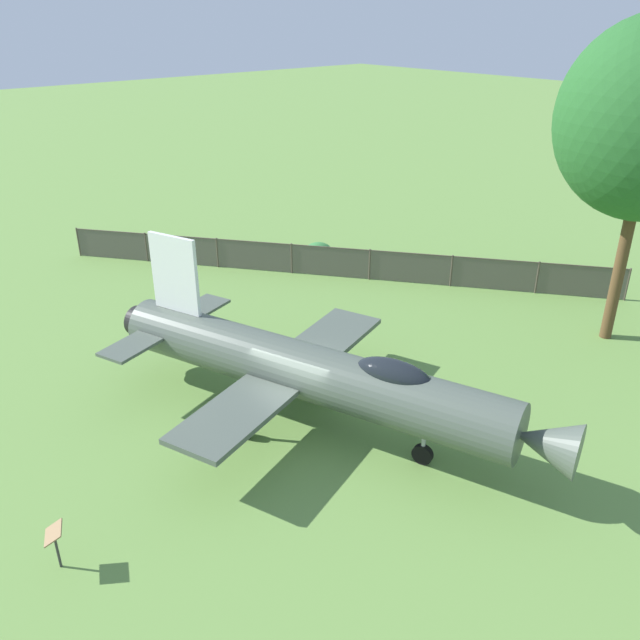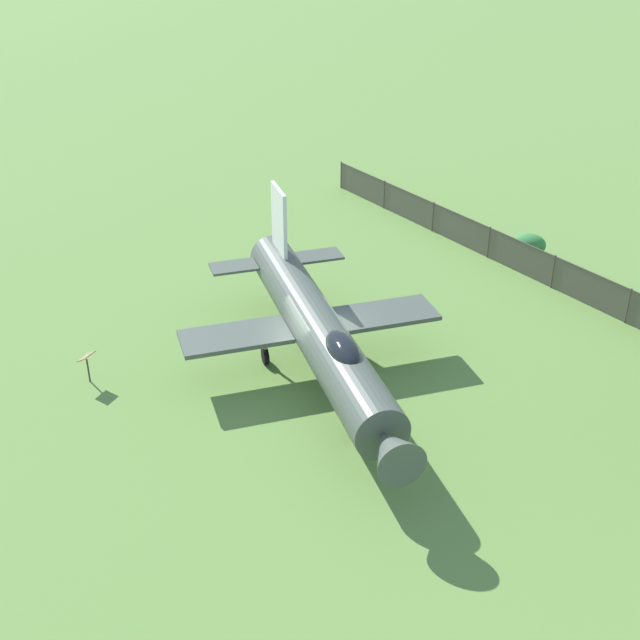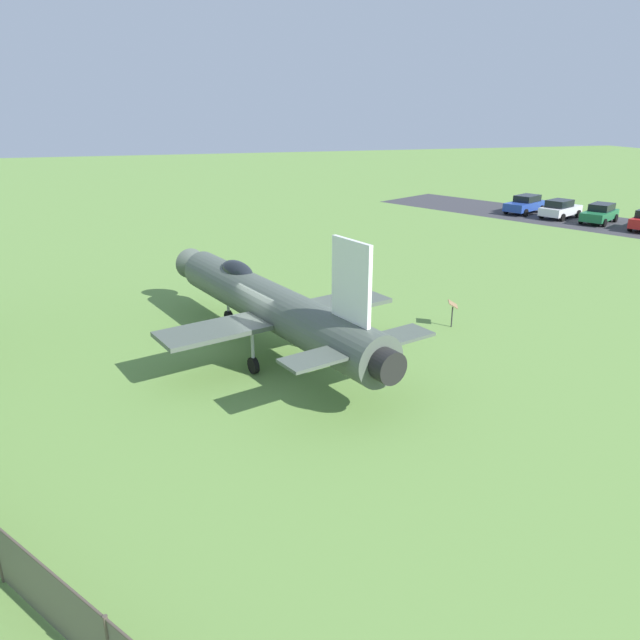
# 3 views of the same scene
# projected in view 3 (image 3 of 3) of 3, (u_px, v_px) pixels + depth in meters

# --- Properties ---
(ground_plane) EXTENTS (200.00, 200.00, 0.00)m
(ground_plane) POSITION_uv_depth(u_px,v_px,m) (273.00, 352.00, 22.96)
(ground_plane) COLOR #668E42
(parking_strip) EXTENTS (41.50, 27.46, 0.00)m
(parking_strip) POSITION_uv_depth(u_px,v_px,m) (622.00, 226.00, 46.65)
(parking_strip) COLOR #38383D
(parking_strip) RESTS_ON ground_plane
(display_jet) EXTENTS (14.27, 9.28, 5.24)m
(display_jet) POSITION_uv_depth(u_px,v_px,m) (267.00, 302.00, 22.61)
(display_jet) COLOR #4C564C
(display_jet) RESTS_ON ground_plane
(info_plaque) EXTENTS (0.71, 0.60, 1.14)m
(info_plaque) POSITION_uv_depth(u_px,v_px,m) (453.00, 308.00, 25.28)
(info_plaque) COLOR #333333
(info_plaque) RESTS_ON ground_plane
(parked_car_green) EXTENTS (3.71, 4.44, 1.53)m
(parked_car_green) POSITION_uv_depth(u_px,v_px,m) (600.00, 213.00, 47.72)
(parked_car_green) COLOR #1E6B3D
(parked_car_green) RESTS_ON ground_plane
(parked_car_white) EXTENTS (3.43, 4.46, 1.54)m
(parked_car_white) POSITION_uv_depth(u_px,v_px,m) (560.00, 209.00, 49.75)
(parked_car_white) COLOR silver
(parked_car_white) RESTS_ON ground_plane
(parked_car_blue) EXTENTS (3.60, 4.63, 1.54)m
(parked_car_blue) POSITION_uv_depth(u_px,v_px,m) (525.00, 204.00, 52.04)
(parked_car_blue) COLOR #23429E
(parked_car_blue) RESTS_ON ground_plane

